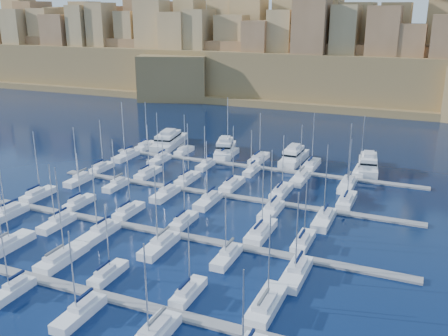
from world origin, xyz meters
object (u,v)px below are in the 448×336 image
at_px(motor_yacht_b, 225,148).
at_px(motor_yacht_c, 294,156).
at_px(motor_yacht_d, 368,164).
at_px(sailboat_2, 62,258).
at_px(motor_yacht_a, 169,140).
at_px(sailboat_4, 188,292).

height_order(motor_yacht_b, motor_yacht_c, same).
distance_m(motor_yacht_c, motor_yacht_d, 19.28).
relative_size(sailboat_2, motor_yacht_b, 0.99).
bearing_deg(sailboat_2, motor_yacht_c, 73.89).
height_order(sailboat_2, motor_yacht_b, sailboat_2).
bearing_deg(motor_yacht_a, motor_yacht_d, -1.65).
height_order(motor_yacht_a, motor_yacht_d, same).
height_order(sailboat_2, motor_yacht_d, sailboat_2).
bearing_deg(motor_yacht_c, motor_yacht_b, 178.60).
relative_size(motor_yacht_a, motor_yacht_d, 1.23).
relative_size(sailboat_4, motor_yacht_c, 0.79).
bearing_deg(motor_yacht_c, sailboat_4, -86.97).
height_order(sailboat_2, motor_yacht_a, sailboat_2).
xyz_separation_m(motor_yacht_c, motor_yacht_d, (19.28, 0.33, 0.00)).
bearing_deg(sailboat_2, motor_yacht_b, 90.29).
relative_size(sailboat_2, motor_yacht_c, 1.10).
bearing_deg(motor_yacht_a, motor_yacht_b, -4.58).
xyz_separation_m(sailboat_4, motor_yacht_c, (-3.70, 69.75, 1.01)).
distance_m(sailboat_4, motor_yacht_c, 69.86).
relative_size(motor_yacht_b, motor_yacht_d, 1.03).
height_order(motor_yacht_b, motor_yacht_d, same).
distance_m(sailboat_2, motor_yacht_b, 69.09).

